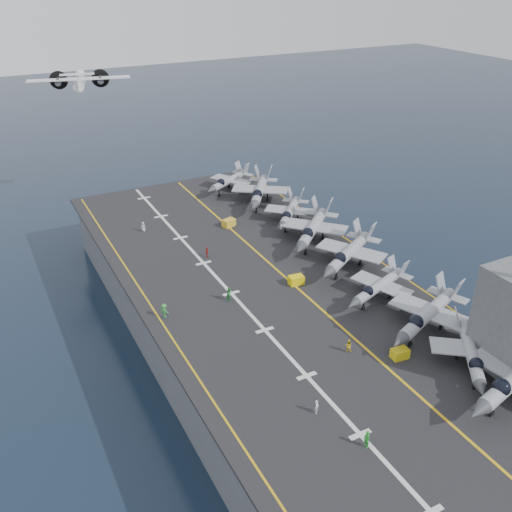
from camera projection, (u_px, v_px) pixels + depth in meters
name	position (u px, v px, depth m)	size (l,w,h in m)	color
ground	(268.00, 342.00, 87.15)	(500.00, 500.00, 0.00)	#142135
hull	(268.00, 315.00, 84.82)	(36.00, 90.00, 10.00)	#56595E
flight_deck	(269.00, 285.00, 82.39)	(38.00, 92.00, 0.40)	black
foul_line	(287.00, 278.00, 83.51)	(0.35, 90.00, 0.02)	gold
landing_centerline	(231.00, 293.00, 79.85)	(0.50, 90.00, 0.02)	silver
deck_edge_port	(156.00, 313.00, 75.37)	(0.25, 90.00, 0.02)	gold
deck_edge_stbd	(372.00, 256.00, 89.81)	(0.25, 90.00, 0.02)	gold
fighter_jet_1	(471.00, 351.00, 64.51)	(15.00, 15.92, 4.60)	#9EA7B0
fighter_jet_2	(428.00, 313.00, 70.68)	(18.07, 15.24, 5.33)	#9EA7AF
fighter_jet_3	(379.00, 285.00, 77.46)	(14.92, 12.34, 4.44)	gray
fighter_jet_4	(349.00, 251.00, 85.29)	(18.69, 16.93, 5.41)	gray
fighter_jet_5	(313.00, 227.00, 92.76)	(19.16, 18.92, 5.61)	#8D979E
fighter_jet_6	(290.00, 211.00, 99.73)	(15.84, 16.16, 4.72)	#99A2A8
fighter_jet_7	(260.00, 190.00, 107.72)	(17.75, 19.04, 5.50)	#8D939C
fighter_jet_8	(229.00, 180.00, 113.86)	(15.61, 14.09, 4.52)	#9399A4
tow_cart_a	(400.00, 354.00, 66.80)	(2.11, 1.47, 1.20)	gold
tow_cart_b	(296.00, 280.00, 81.89)	(2.23, 1.56, 1.27)	yellow
tow_cart_c	(229.00, 223.00, 99.38)	(2.51, 2.02, 1.31)	gold
crew_1	(317.00, 407.00, 58.65)	(1.11, 1.14, 1.60)	silver
crew_2	(230.00, 294.00, 77.79)	(1.45, 1.35, 2.02)	#258734
crew_3	(164.00, 311.00, 74.11)	(1.33, 1.47, 2.03)	green
crew_4	(207.00, 252.00, 89.13)	(0.97, 1.17, 1.67)	#9D1E11
crew_5	(143.00, 227.00, 97.52)	(1.21, 1.18, 1.69)	silver
crew_6	(367.00, 439.00, 54.46)	(0.83, 1.21, 1.96)	green
crew_7	(348.00, 346.00, 67.77)	(1.21, 1.13, 1.67)	yellow
transport_plane	(80.00, 85.00, 118.16)	(23.38, 18.48, 4.89)	silver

